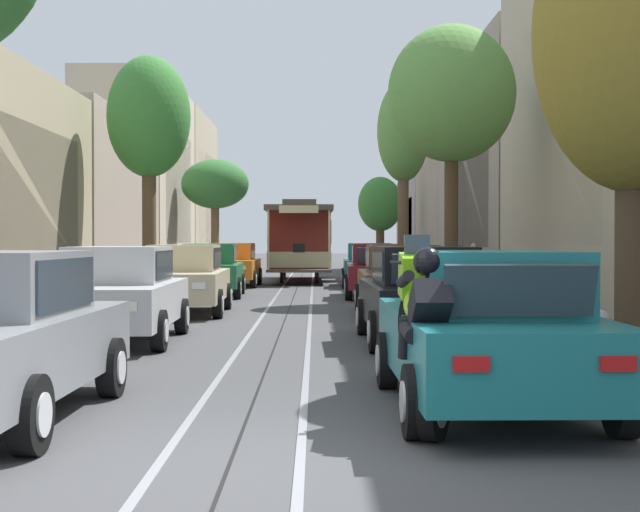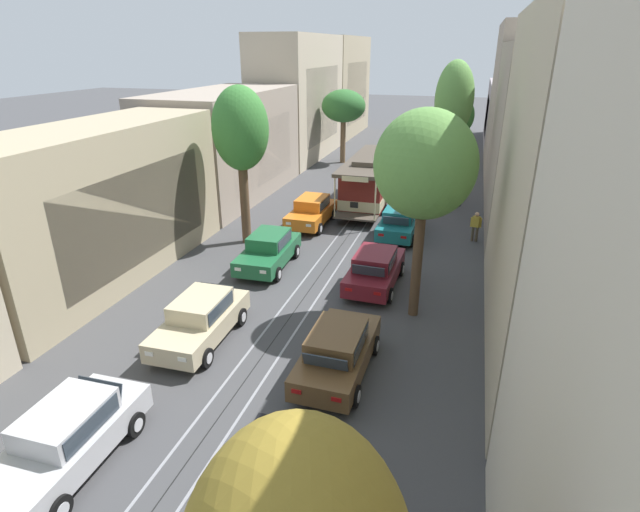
% 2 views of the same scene
% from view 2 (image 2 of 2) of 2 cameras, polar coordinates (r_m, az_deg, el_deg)
% --- Properties ---
extents(ground_plane, '(165.68, 165.68, 0.00)m').
position_cam_2_polar(ground_plane, '(27.41, 3.71, 2.99)').
color(ground_plane, '#424244').
extents(trolley_track_rails, '(1.14, 74.27, 0.01)m').
position_cam_2_polar(trolley_track_rails, '(31.70, 5.65, 5.71)').
color(trolley_track_rails, gray).
rests_on(trolley_track_rails, ground).
extents(building_facade_left, '(5.68, 65.97, 10.35)m').
position_cam_2_polar(building_facade_left, '(34.45, -9.85, 14.55)').
color(building_facade_left, '#BCAD93').
rests_on(building_facade_left, ground).
extents(building_facade_right, '(5.85, 65.97, 11.00)m').
position_cam_2_polar(building_facade_right, '(26.46, 25.29, 11.30)').
color(building_facade_right, beige).
rests_on(building_facade_right, ground).
extents(parked_car_silver_second_left, '(2.06, 4.38, 1.58)m').
position_cam_2_polar(parked_car_silver_second_left, '(13.82, -27.07, -18.10)').
color(parked_car_silver_second_left, '#B7B7BC').
rests_on(parked_car_silver_second_left, ground).
extents(parked_car_beige_mid_left, '(2.07, 4.39, 1.58)m').
position_cam_2_polar(parked_car_beige_mid_left, '(17.41, -13.54, -7.07)').
color(parked_car_beige_mid_left, '#C1B28E').
rests_on(parked_car_beige_mid_left, ground).
extents(parked_car_green_fourth_left, '(2.11, 4.41, 1.58)m').
position_cam_2_polar(parked_car_green_fourth_left, '(22.63, -5.91, 0.68)').
color(parked_car_green_fourth_left, '#1E6038').
rests_on(parked_car_green_fourth_left, ground).
extents(parked_car_orange_fifth_left, '(2.03, 4.38, 1.58)m').
position_cam_2_polar(parked_car_orange_fifth_left, '(27.94, -0.96, 5.16)').
color(parked_car_orange_fifth_left, orange).
rests_on(parked_car_orange_fifth_left, ground).
extents(parked_car_black_second_right, '(2.06, 4.39, 1.58)m').
position_cam_2_polar(parked_car_black_second_right, '(11.36, -6.97, -25.79)').
color(parked_car_black_second_right, black).
rests_on(parked_car_black_second_right, ground).
extents(parked_car_brown_mid_right, '(2.04, 4.38, 1.58)m').
position_cam_2_polar(parked_car_brown_mid_right, '(15.33, 2.03, -10.84)').
color(parked_car_brown_mid_right, brown).
rests_on(parked_car_brown_mid_right, ground).
extents(parked_car_maroon_fourth_right, '(2.08, 4.40, 1.58)m').
position_cam_2_polar(parked_car_maroon_fourth_right, '(20.77, 6.32, -1.44)').
color(parked_car_maroon_fourth_right, maroon).
rests_on(parked_car_maroon_fourth_right, ground).
extents(parked_car_teal_fifth_right, '(2.06, 4.39, 1.58)m').
position_cam_2_polar(parked_car_teal_fifth_right, '(26.54, 9.10, 3.90)').
color(parked_car_teal_fifth_right, '#196B70').
rests_on(parked_car_teal_fifth_right, ground).
extents(street_tree_kerb_left_second, '(2.72, 2.61, 7.72)m').
position_cam_2_polar(street_tree_kerb_left_second, '(24.54, -9.11, 13.97)').
color(street_tree_kerb_left_second, brown).
rests_on(street_tree_kerb_left_second, ground).
extents(street_tree_kerb_left_mid, '(3.68, 3.25, 6.07)m').
position_cam_2_polar(street_tree_kerb_left_mid, '(43.32, 2.71, 16.73)').
color(street_tree_kerb_left_mid, brown).
rests_on(street_tree_kerb_left_mid, ground).
extents(street_tree_kerb_right_second, '(3.47, 3.03, 7.54)m').
position_cam_2_polar(street_tree_kerb_right_second, '(17.20, 11.95, 10.03)').
color(street_tree_kerb_right_second, '#4C3826').
rests_on(street_tree_kerb_right_second, ground).
extents(street_tree_kerb_right_mid, '(2.28, 2.22, 8.65)m').
position_cam_2_polar(street_tree_kerb_right_mid, '(31.97, 15.10, 16.65)').
color(street_tree_kerb_right_mid, brown).
rests_on(street_tree_kerb_right_mid, ground).
extents(street_tree_kerb_right_fourth, '(2.61, 2.10, 5.41)m').
position_cam_2_polar(street_tree_kerb_right_fourth, '(46.03, 15.62, 15.12)').
color(street_tree_kerb_right_fourth, '#4C3826').
rests_on(street_tree_kerb_right_fourth, ground).
extents(cable_car_trolley, '(2.63, 9.15, 3.28)m').
position_cam_2_polar(cable_car_trolley, '(31.57, 5.89, 8.76)').
color(cable_car_trolley, maroon).
rests_on(cable_car_trolley, ground).
extents(pedestrian_on_right_pavement, '(0.55, 0.33, 1.57)m').
position_cam_2_polar(pedestrian_on_right_pavement, '(26.69, 17.43, 3.41)').
color(pedestrian_on_right_pavement, '#4C4233').
rests_on(pedestrian_on_right_pavement, ground).
extents(pedestrian_crossing_far, '(0.55, 0.42, 1.61)m').
position_cam_2_polar(pedestrian_crossing_far, '(32.53, 15.70, 7.07)').
color(pedestrian_crossing_far, '#282D38').
rests_on(pedestrian_crossing_far, ground).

